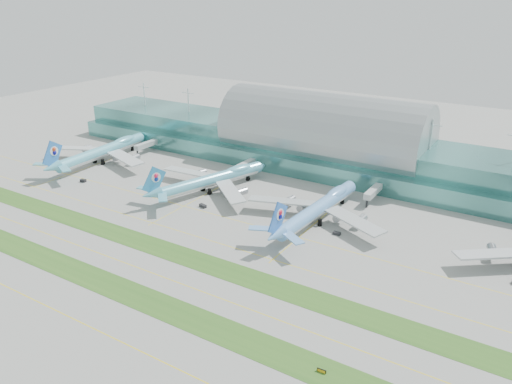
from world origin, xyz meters
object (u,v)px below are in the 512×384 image
Objects in this scene: terminal at (323,143)px; airliner_b at (213,179)px; airliner_a at (103,150)px; airliner_c at (319,207)px; taxiway_sign_east at (322,371)px.

airliner_b is (-31.70, -65.05, -7.77)m from terminal.
airliner_b is (84.23, -3.18, -0.55)m from airliner_a.
terminal is 131.60m from airliner_a.
terminal is 72.78m from airliner_b.
airliner_b is at bearing -5.27° from airliner_a.
airliner_a reaches higher than airliner_c.
airliner_a is at bearing -163.77° from airliner_b.
terminal reaches higher than airliner_a.
airliner_b is at bearing -179.96° from airliner_c.
terminal is at bearing 117.59° from airliner_c.
taxiway_sign_east is (42.12, -87.95, -6.03)m from airliner_c.
airliner_b is 27.36× the size of taxiway_sign_east.
airliner_c is at bearing 112.75° from taxiway_sign_east.
airliner_a is 211.34m from taxiway_sign_east.
taxiway_sign_east is at bearing -29.88° from airliner_a.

